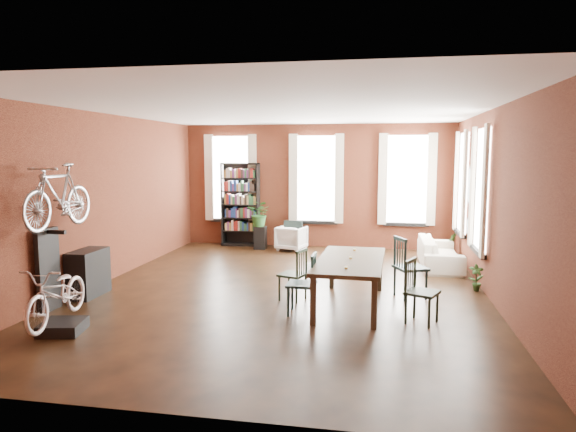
% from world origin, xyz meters
% --- Properties ---
extents(room, '(9.00, 9.04, 3.22)m').
position_xyz_m(room, '(0.25, 0.62, 2.14)').
color(room, black).
rests_on(room, ground).
extents(dining_table, '(1.10, 2.29, 0.77)m').
position_xyz_m(dining_table, '(1.20, -0.71, 0.38)').
color(dining_table, '#453A29').
rests_on(dining_table, ground).
extents(dining_chair_a, '(0.43, 0.43, 0.93)m').
position_xyz_m(dining_chair_a, '(0.50, -1.25, 0.47)').
color(dining_chair_a, '#183435').
rests_on(dining_chair_a, ground).
extents(dining_chair_b, '(0.51, 0.51, 0.87)m').
position_xyz_m(dining_chair_b, '(0.23, -0.52, 0.43)').
color(dining_chair_b, black).
rests_on(dining_chair_b, ground).
extents(dining_chair_c, '(0.56, 0.56, 0.92)m').
position_xyz_m(dining_chair_c, '(2.27, -1.38, 0.46)').
color(dining_chair_c, black).
rests_on(dining_chair_c, ground).
extents(dining_chair_d, '(0.63, 0.63, 1.04)m').
position_xyz_m(dining_chair_d, '(2.18, -0.03, 0.52)').
color(dining_chair_d, '#162F31').
rests_on(dining_chair_d, ground).
extents(bookshelf, '(1.00, 0.32, 2.20)m').
position_xyz_m(bookshelf, '(-2.00, 4.30, 1.10)').
color(bookshelf, black).
rests_on(bookshelf, ground).
extents(white_armchair, '(0.79, 0.76, 0.68)m').
position_xyz_m(white_armchair, '(-0.55, 3.86, 0.34)').
color(white_armchair, white).
rests_on(white_armchair, ground).
extents(cream_sofa, '(0.61, 2.08, 0.81)m').
position_xyz_m(cream_sofa, '(2.95, 2.60, 0.41)').
color(cream_sofa, beige).
rests_on(cream_sofa, ground).
extents(striped_rug, '(1.14, 1.61, 0.01)m').
position_xyz_m(striped_rug, '(0.60, 1.81, 0.01)').
color(striped_rug, black).
rests_on(striped_rug, ground).
extents(bike_trainer, '(0.64, 0.64, 0.16)m').
position_xyz_m(bike_trainer, '(-2.60, -2.66, 0.08)').
color(bike_trainer, black).
rests_on(bike_trainer, ground).
extents(bike_wall_rack, '(0.16, 0.60, 1.30)m').
position_xyz_m(bike_wall_rack, '(-3.40, -1.80, 0.65)').
color(bike_wall_rack, black).
rests_on(bike_wall_rack, ground).
extents(console_table, '(0.40, 0.80, 0.80)m').
position_xyz_m(console_table, '(-3.28, -0.90, 0.40)').
color(console_table, black).
rests_on(console_table, ground).
extents(plant_stand, '(0.29, 0.29, 0.58)m').
position_xyz_m(plant_stand, '(-1.37, 3.90, 0.29)').
color(plant_stand, black).
rests_on(plant_stand, ground).
extents(plant_by_sofa, '(0.56, 0.69, 0.27)m').
position_xyz_m(plant_by_sofa, '(3.27, 3.54, 0.13)').
color(plant_by_sofa, '#2B5D25').
rests_on(plant_by_sofa, ground).
extents(plant_small, '(0.30, 0.51, 0.17)m').
position_xyz_m(plant_small, '(3.37, 0.61, 0.09)').
color(plant_small, '#2A5221').
rests_on(plant_small, ground).
extents(bicycle_floor, '(0.63, 0.86, 1.53)m').
position_xyz_m(bicycle_floor, '(-2.63, -2.70, 0.92)').
color(bicycle_floor, silver).
rests_on(bicycle_floor, bike_trainer).
extents(bicycle_hung, '(0.47, 1.00, 1.66)m').
position_xyz_m(bicycle_hung, '(-3.15, -1.80, 2.13)').
color(bicycle_hung, '#A5A8AD').
rests_on(bicycle_hung, bike_wall_rack).
extents(plant_on_stand, '(0.73, 0.78, 0.52)m').
position_xyz_m(plant_on_stand, '(-1.38, 3.89, 0.84)').
color(plant_on_stand, '#255A24').
rests_on(plant_on_stand, plant_stand).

